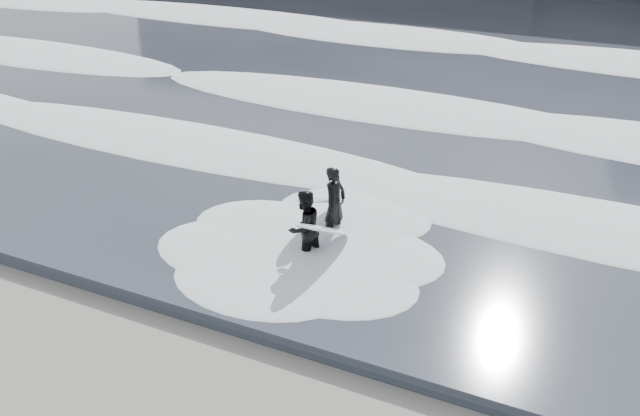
# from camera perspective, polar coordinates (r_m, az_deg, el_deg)

# --- Properties ---
(sea) EXTENTS (90.00, 52.00, 0.30)m
(sea) POSITION_cam_1_polar(r_m,az_deg,el_deg) (35.46, 18.27, 12.88)
(sea) COLOR #303542
(sea) RESTS_ON ground
(foam_near) EXTENTS (60.00, 3.20, 0.20)m
(foam_near) POSITION_cam_1_polar(r_m,az_deg,el_deg) (16.68, 7.03, 1.02)
(foam_near) COLOR white
(foam_near) RESTS_ON sea
(foam_mid) EXTENTS (60.00, 4.00, 0.24)m
(foam_mid) POSITION_cam_1_polar(r_m,az_deg,el_deg) (22.98, 12.99, 7.64)
(foam_mid) COLOR white
(foam_mid) RESTS_ON sea
(foam_far) EXTENTS (60.00, 4.80, 0.30)m
(foam_far) POSITION_cam_1_polar(r_m,az_deg,el_deg) (31.53, 17.13, 12.10)
(foam_far) COLOR white
(foam_far) RESTS_ON sea
(surfer_left) EXTENTS (0.94, 1.92, 1.68)m
(surfer_left) POSITION_cam_1_polar(r_m,az_deg,el_deg) (15.11, 0.92, 0.37)
(surfer_left) COLOR black
(surfer_left) RESTS_ON ground
(surfer_right) EXTENTS (1.22, 1.89, 1.60)m
(surfer_right) POSITION_cam_1_polar(r_m,az_deg,el_deg) (14.19, -1.07, -1.61)
(surfer_right) COLOR black
(surfer_right) RESTS_ON ground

